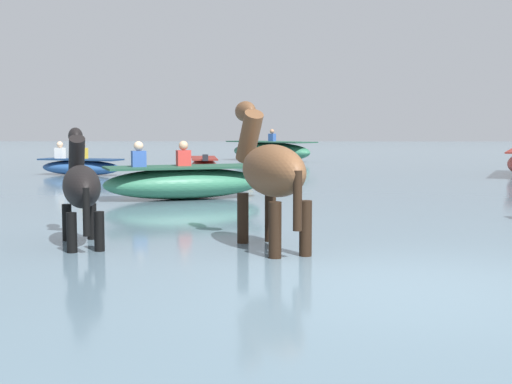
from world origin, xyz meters
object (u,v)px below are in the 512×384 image
(horse_lead_bay, at_px, (270,175))
(horse_trailing_black, at_px, (81,190))
(boat_distant_east, at_px, (184,182))
(boat_mid_channel, at_px, (80,166))
(boat_distant_west, at_px, (204,165))
(boat_near_port, at_px, (271,151))

(horse_lead_bay, distance_m, horse_trailing_black, 2.24)
(horse_lead_bay, xyz_separation_m, boat_distant_east, (-1.66, 5.43, -0.52))
(horse_lead_bay, relative_size, boat_mid_channel, 0.82)
(boat_distant_west, bearing_deg, boat_distant_east, -87.53)
(boat_mid_channel, distance_m, boat_distant_east, 7.30)
(boat_distant_west, bearing_deg, horse_lead_bay, -81.26)
(boat_distant_west, xyz_separation_m, boat_near_port, (1.96, 6.90, 0.16))
(boat_distant_west, height_order, boat_near_port, boat_near_port)
(horse_trailing_black, xyz_separation_m, boat_near_port, (2.21, 19.56, -0.26))
(boat_mid_channel, bearing_deg, boat_distant_east, -59.55)
(horse_trailing_black, height_order, boat_distant_east, horse_trailing_black)
(horse_trailing_black, distance_m, boat_distant_east, 5.29)
(horse_lead_bay, distance_m, boat_distant_west, 13.01)
(horse_trailing_black, distance_m, boat_distant_west, 12.67)
(boat_distant_east, bearing_deg, boat_mid_channel, 120.45)
(horse_trailing_black, bearing_deg, horse_lead_bay, -4.75)
(horse_lead_bay, bearing_deg, boat_distant_west, 98.74)
(boat_near_port, bearing_deg, boat_distant_east, -96.54)
(horse_lead_bay, height_order, boat_mid_channel, horse_lead_bay)
(horse_lead_bay, distance_m, boat_mid_channel, 12.90)
(horse_trailing_black, relative_size, boat_distant_west, 0.70)
(horse_trailing_black, xyz_separation_m, boat_distant_west, (0.25, 12.66, -0.43))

